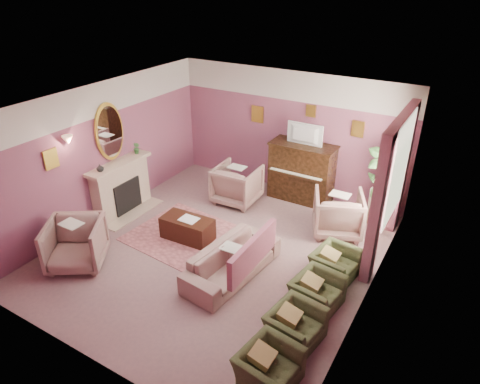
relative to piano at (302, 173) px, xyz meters
The scene contains 48 objects.
floor 2.80m from the piano, 100.57° to the right, with size 5.50×6.00×0.01m, color #896567.
ceiling 3.47m from the piano, 100.57° to the right, with size 5.50×6.00×0.01m, color silver.
wall_back 0.96m from the piano, 147.38° to the left, with size 5.50×0.02×2.80m, color #6D415C.
wall_front 5.75m from the piano, 95.03° to the right, with size 5.50×0.02×2.80m, color #6D415C.
wall_left 4.28m from the piano, 140.49° to the right, with size 0.02×6.00×2.80m, color #6D415C.
wall_right 3.58m from the piano, 49.98° to the right, with size 0.02×6.00×2.80m, color #6D415C.
picture_rail_band 1.92m from the piano, 148.20° to the left, with size 5.50×0.01×0.65m, color silver.
stripe_panel 2.66m from the piano, 31.69° to the right, with size 0.01×3.00×2.15m, color #9BAB97.
fireplace_surround 3.96m from the piano, 141.25° to the right, with size 0.30×1.40×1.10m, color #CAAF94.
fireplace_inset 3.89m from the piano, 140.33° to the right, with size 0.18×0.72×0.68m, color black.
fire_ember 3.88m from the piano, 139.95° to the right, with size 0.06×0.54×0.10m, color orange.
mantel_shelf 3.97m from the piano, 140.98° to the right, with size 0.40×1.55×0.07m, color #CAAF94.
hearth 3.86m from the piano, 139.37° to the right, with size 0.55×1.50×0.02m, color #CAAF94.
mirror_frame 4.21m from the piano, 142.22° to the right, with size 0.04×0.72×1.20m, color gold.
mirror_glass 4.19m from the piano, 142.01° to the right, with size 0.01×0.60×1.06m, color white.
sconce_shade 4.90m from the piano, 131.47° to the right, with size 0.20×0.20×0.16m, color #EBA57D.
piano is the anchor object (origin of this frame).
piano_keyshelf 0.36m from the piano, 90.00° to the right, with size 1.30×0.12×0.06m, color black.
piano_keys 0.37m from the piano, 90.00° to the right, with size 1.20×0.08×0.02m, color white.
piano_top 0.66m from the piano, ahead, with size 1.45×0.65×0.04m, color black.
television 0.95m from the piano, 90.00° to the right, with size 0.80×0.12×0.48m, color black.
print_back_left 1.71m from the piano, 167.85° to the left, with size 0.30×0.03×0.38m, color gold.
print_back_right 1.57m from the piano, 14.93° to the left, with size 0.26×0.03×0.34m, color gold.
print_back_mid 1.38m from the piano, 90.00° to the left, with size 0.22×0.03×0.26m, color gold.
print_left_wall 5.15m from the piano, 129.60° to the right, with size 0.03×0.28×0.36m, color gold.
window_blind 2.69m from the piano, 27.19° to the right, with size 0.03×1.40×1.80m, color beige.
curtain_left 3.02m from the piano, 44.04° to the right, with size 0.16×0.34×2.60m, color #98485D.
curtain_right 2.23m from the piano, ahead, with size 0.16×0.34×2.60m, color #98485D.
pelmet 3.07m from the piano, 28.06° to the right, with size 0.16×2.20×0.16m, color #98485D.
mantel_plant 3.67m from the piano, 147.67° to the right, with size 0.16×0.16×0.28m, color #407C39.
mantel_vase 4.30m from the piano, 135.67° to the right, with size 0.16×0.16×0.16m, color silver.
area_rug 2.91m from the piano, 112.79° to the right, with size 2.50×1.80×0.01m, color #A85B5F.
coffee_table 2.95m from the piano, 114.87° to the right, with size 1.00×0.50×0.45m, color black.
table_paper 2.90m from the piano, 113.97° to the right, with size 0.35×0.28×0.01m, color white.
sofa 3.16m from the piano, 88.12° to the right, with size 0.65×1.94×0.78m, color gray.
sofa_throw 3.19m from the piano, 80.92° to the right, with size 0.10×1.47×0.54m, color #98485D.
floral_armchair_left 1.46m from the piano, 143.64° to the right, with size 0.92×0.92×0.96m, color gray.
floral_armchair_right 1.54m from the piano, 38.33° to the right, with size 0.92×0.92×0.96m, color gray.
floral_armchair_front 4.94m from the piano, 119.23° to the right, with size 0.92×0.92×0.96m, color gray.
olive_chair_a 5.05m from the piano, 71.08° to the right, with size 0.54×0.78×0.67m, color #424B29.
olive_chair_b 4.29m from the piano, 67.51° to the right, with size 0.54×0.78×0.67m, color #424B29.
olive_chair_c 3.55m from the piano, 62.42° to the right, with size 0.54×0.78×0.67m, color #424B29.
olive_chair_d 2.85m from the piano, 54.71° to the right, with size 0.54×0.78×0.67m, color #424B29.
side_table 1.85m from the piano, ahead, with size 0.52×0.52×0.70m, color silver.
side_plant_big 1.84m from the piano, ahead, with size 0.30×0.30×0.34m, color #407C39.
side_plant_small 1.96m from the piano, ahead, with size 0.16×0.16×0.28m, color #407C39.
palm_pot 1.88m from the piano, ahead, with size 0.34×0.34×0.34m, color brown.
palm_plant 1.86m from the piano, ahead, with size 0.76×0.76×1.44m, color #407C39.
Camera 1 is at (3.73, -5.50, 4.73)m, focal length 32.00 mm.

